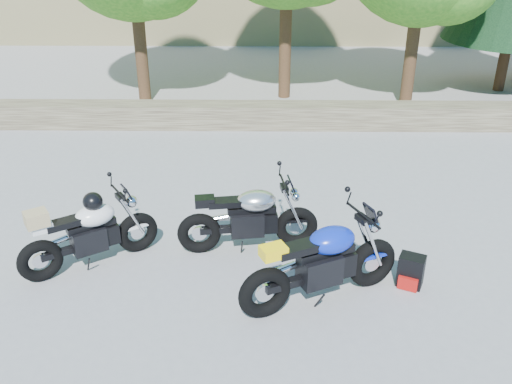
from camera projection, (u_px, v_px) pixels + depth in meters
ground at (239, 282)px, 7.08m from camera, size 90.00×90.00×0.00m
stone_wall at (249, 115)px, 11.87m from camera, size 22.00×0.55×0.50m
silver_bike at (249, 219)px, 7.56m from camera, size 1.90×0.60×0.95m
white_bike at (88, 232)px, 7.20m from camera, size 1.61×1.12×1.02m
blue_bike at (322, 263)px, 6.55m from camera, size 1.94×1.04×1.04m
backpack at (411, 271)px, 6.94m from camera, size 0.36×0.35×0.41m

